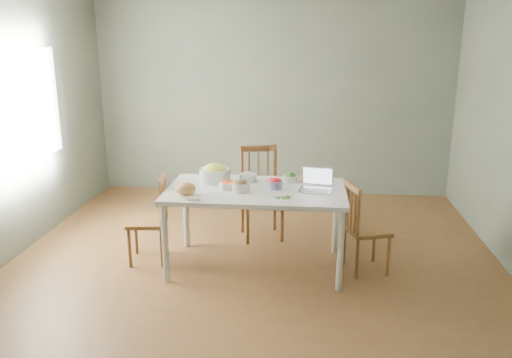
# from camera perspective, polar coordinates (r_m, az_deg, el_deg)

# --- Properties ---
(floor) EXTENTS (5.00, 5.00, 0.00)m
(floor) POSITION_cam_1_polar(r_m,az_deg,el_deg) (5.39, -0.16, -9.11)
(floor) COLOR brown
(floor) RESTS_ON ground
(wall_back) EXTENTS (5.00, 0.00, 2.70)m
(wall_back) POSITION_cam_1_polar(r_m,az_deg,el_deg) (7.44, 1.84, 8.67)
(wall_back) COLOR slate
(wall_back) RESTS_ON ground
(wall_front) EXTENTS (5.00, 0.00, 2.70)m
(wall_front) POSITION_cam_1_polar(r_m,az_deg,el_deg) (2.59, -5.95, -5.09)
(wall_front) COLOR slate
(wall_front) RESTS_ON ground
(wall_left) EXTENTS (0.00, 5.00, 2.70)m
(wall_left) POSITION_cam_1_polar(r_m,az_deg,el_deg) (5.79, -25.71, 5.09)
(wall_left) COLOR slate
(wall_left) RESTS_ON ground
(window_left) EXTENTS (0.04, 1.60, 1.20)m
(window_left) POSITION_cam_1_polar(r_m,az_deg,el_deg) (6.01, -24.26, 7.05)
(window_left) COLOR white
(window_left) RESTS_ON ground
(dining_table) EXTENTS (1.72, 0.97, 0.81)m
(dining_table) POSITION_cam_1_polar(r_m,az_deg,el_deg) (5.16, 0.00, -5.40)
(dining_table) COLOR white
(dining_table) RESTS_ON floor
(chair_far) EXTENTS (0.56, 0.55, 1.03)m
(chair_far) POSITION_cam_1_polar(r_m,az_deg,el_deg) (5.86, 0.62, -1.64)
(chair_far) COLOR #543321
(chair_far) RESTS_ON floor
(chair_left) EXTENTS (0.42, 0.44, 0.89)m
(chair_left) POSITION_cam_1_polar(r_m,az_deg,el_deg) (5.40, -11.82, -4.34)
(chair_left) COLOR #543321
(chair_left) RESTS_ON floor
(chair_right) EXTENTS (0.47, 0.49, 0.89)m
(chair_right) POSITION_cam_1_polar(r_m,az_deg,el_deg) (5.18, 12.04, -5.21)
(chair_right) COLOR #543321
(chair_right) RESTS_ON floor
(bread_boule) EXTENTS (0.19, 0.19, 0.12)m
(bread_boule) POSITION_cam_1_polar(r_m,az_deg,el_deg) (4.87, -7.67, -1.09)
(bread_boule) COLOR #BE8446
(bread_boule) RESTS_ON dining_table
(butter_stick) EXTENTS (0.12, 0.05, 0.03)m
(butter_stick) POSITION_cam_1_polar(r_m,az_deg,el_deg) (4.71, -6.81, -2.18)
(butter_stick) COLOR silver
(butter_stick) RESTS_ON dining_table
(bowl_squash) EXTENTS (0.41, 0.41, 0.18)m
(bowl_squash) POSITION_cam_1_polar(r_m,az_deg,el_deg) (5.27, -4.51, 0.66)
(bowl_squash) COLOR yellow
(bowl_squash) RESTS_ON dining_table
(bowl_carrot) EXTENTS (0.18, 0.18, 0.09)m
(bowl_carrot) POSITION_cam_1_polar(r_m,az_deg,el_deg) (5.02, -3.13, -0.63)
(bowl_carrot) COLOR #E23B00
(bowl_carrot) RESTS_ON dining_table
(bowl_onion) EXTENTS (0.22, 0.22, 0.10)m
(bowl_onion) POSITION_cam_1_polar(r_m,az_deg,el_deg) (5.28, -0.85, 0.27)
(bowl_onion) COLOR silver
(bowl_onion) RESTS_ON dining_table
(bowl_mushroom) EXTENTS (0.17, 0.17, 0.11)m
(bowl_mushroom) POSITION_cam_1_polar(r_m,az_deg,el_deg) (4.93, -1.69, -0.79)
(bowl_mushroom) COLOR #312216
(bowl_mushroom) RESTS_ON dining_table
(bowl_redpep) EXTENTS (0.19, 0.19, 0.10)m
(bowl_redpep) POSITION_cam_1_polar(r_m,az_deg,el_deg) (5.05, 2.03, -0.46)
(bowl_redpep) COLOR red
(bowl_redpep) RESTS_ON dining_table
(bowl_broccoli) EXTENTS (0.19, 0.19, 0.09)m
(bowl_broccoli) POSITION_cam_1_polar(r_m,az_deg,el_deg) (5.27, 3.77, 0.16)
(bowl_broccoli) COLOR #073B07
(bowl_broccoli) RESTS_ON dining_table
(flatbread) EXTENTS (0.21, 0.21, 0.02)m
(flatbread) POSITION_cam_1_polar(r_m,az_deg,el_deg) (5.36, 4.76, 0.00)
(flatbread) COLOR #DBC278
(flatbread) RESTS_ON dining_table
(basil_bunch) EXTENTS (0.18, 0.18, 0.02)m
(basil_bunch) POSITION_cam_1_polar(r_m,az_deg,el_deg) (4.77, 2.86, -1.92)
(basil_bunch) COLOR #2B6B1A
(basil_bunch) RESTS_ON dining_table
(laptop) EXTENTS (0.34, 0.32, 0.21)m
(laptop) POSITION_cam_1_polar(r_m,az_deg,el_deg) (4.98, 6.52, -0.14)
(laptop) COLOR silver
(laptop) RESTS_ON dining_table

